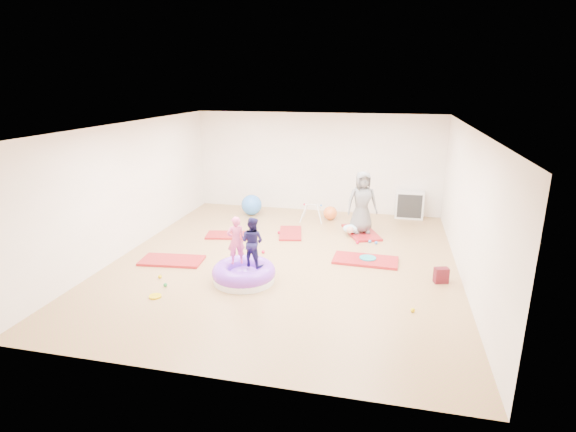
# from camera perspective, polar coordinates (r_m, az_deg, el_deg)

# --- Properties ---
(room) EXTENTS (7.01, 8.01, 2.81)m
(room) POSITION_cam_1_polar(r_m,az_deg,el_deg) (9.06, -0.42, 2.50)
(room) COLOR #AA7552
(room) RESTS_ON ground
(gym_mat_front_left) EXTENTS (1.35, 0.77, 0.05)m
(gym_mat_front_left) POSITION_cam_1_polar(r_m,az_deg,el_deg) (9.76, -14.53, -5.49)
(gym_mat_front_left) COLOR #B72333
(gym_mat_front_left) RESTS_ON ground
(gym_mat_mid_left) EXTENTS (1.22, 0.77, 0.05)m
(gym_mat_mid_left) POSITION_cam_1_polar(r_m,az_deg,el_deg) (11.07, -7.38, -2.42)
(gym_mat_mid_left) COLOR #B72333
(gym_mat_mid_left) RESTS_ON ground
(gym_mat_center_back) EXTENTS (0.74, 1.15, 0.04)m
(gym_mat_center_back) POSITION_cam_1_polar(r_m,az_deg,el_deg) (11.13, 0.32, -2.18)
(gym_mat_center_back) COLOR #B72333
(gym_mat_center_back) RESTS_ON ground
(gym_mat_right) EXTENTS (1.36, 0.72, 0.06)m
(gym_mat_right) POSITION_cam_1_polar(r_m,az_deg,el_deg) (9.60, 9.81, -5.55)
(gym_mat_right) COLOR #B72333
(gym_mat_right) RESTS_ON ground
(gym_mat_rear_right) EXTENTS (1.09, 1.46, 0.05)m
(gym_mat_rear_right) POSITION_cam_1_polar(r_m,az_deg,el_deg) (11.32, 9.27, -2.05)
(gym_mat_rear_right) COLOR #B72333
(gym_mat_rear_right) RESTS_ON ground
(inflatable_cushion) EXTENTS (1.20, 1.20, 0.38)m
(inflatable_cushion) POSITION_cam_1_polar(r_m,az_deg,el_deg) (8.58, -5.62, -7.29)
(inflatable_cushion) COLOR white
(inflatable_cushion) RESTS_ON ground
(child_pink) EXTENTS (0.41, 0.36, 0.93)m
(child_pink) POSITION_cam_1_polar(r_m,az_deg,el_deg) (8.48, -6.63, -2.77)
(child_pink) COLOR #F35592
(child_pink) RESTS_ON inflatable_cushion
(child_navy) EXTENTS (0.54, 0.47, 0.95)m
(child_navy) POSITION_cam_1_polar(r_m,az_deg,el_deg) (8.36, -4.56, -2.96)
(child_navy) COLOR #191446
(child_navy) RESTS_ON inflatable_cushion
(adult_caregiver) EXTENTS (0.86, 0.69, 1.52)m
(adult_caregiver) POSITION_cam_1_polar(r_m,az_deg,el_deg) (11.05, 9.40, 1.75)
(adult_caregiver) COLOR #606061
(adult_caregiver) RESTS_ON gym_mat_rear_right
(infant) EXTENTS (0.38, 0.38, 0.22)m
(infant) POSITION_cam_1_polar(r_m,az_deg,el_deg) (11.07, 7.94, -1.65)
(infant) COLOR #BDEEFE
(infant) RESTS_ON gym_mat_rear_right
(ball_pit_balls) EXTENTS (4.76, 3.44, 0.07)m
(ball_pit_balls) POSITION_cam_1_polar(r_m,az_deg,el_deg) (9.78, 0.80, -4.82)
(ball_pit_balls) COLOR #23873C
(ball_pit_balls) RESTS_ON ground
(exercise_ball_blue) EXTENTS (0.57, 0.57, 0.57)m
(exercise_ball_blue) POSITION_cam_1_polar(r_m,az_deg,el_deg) (12.69, -4.65, 1.41)
(exercise_ball_blue) COLOR blue
(exercise_ball_blue) RESTS_ON ground
(exercise_ball_orange) EXTENTS (0.37, 0.37, 0.37)m
(exercise_ball_orange) POSITION_cam_1_polar(r_m,az_deg,el_deg) (12.28, 5.38, 0.38)
(exercise_ball_orange) COLOR orange
(exercise_ball_orange) RESTS_ON ground
(infant_play_gym) EXTENTS (0.62, 0.59, 0.47)m
(infant_play_gym) POSITION_cam_1_polar(r_m,az_deg,el_deg) (12.06, 3.13, 0.76)
(infant_play_gym) COLOR silver
(infant_play_gym) RESTS_ON ground
(cube_shelf) EXTENTS (0.75, 0.37, 0.75)m
(cube_shelf) POSITION_cam_1_polar(r_m,az_deg,el_deg) (12.78, 15.15, 1.39)
(cube_shelf) COLOR silver
(cube_shelf) RESTS_ON ground
(balance_disc) EXTENTS (0.35, 0.35, 0.08)m
(balance_disc) POSITION_cam_1_polar(r_m,az_deg,el_deg) (9.64, 10.08, -5.40)
(balance_disc) COLOR teal
(balance_disc) RESTS_ON ground
(backpack) EXTENTS (0.29, 0.22, 0.29)m
(backpack) POSITION_cam_1_polar(r_m,az_deg,el_deg) (8.94, 18.88, -7.14)
(backpack) COLOR maroon
(backpack) RESTS_ON ground
(yellow_toy) EXTENTS (0.22, 0.22, 0.03)m
(yellow_toy) POSITION_cam_1_polar(r_m,az_deg,el_deg) (8.32, -16.51, -9.76)
(yellow_toy) COLOR #D8B900
(yellow_toy) RESTS_ON ground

